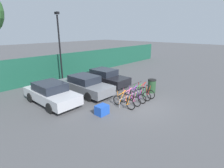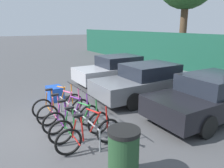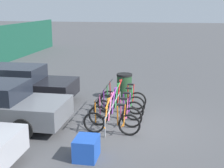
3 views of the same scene
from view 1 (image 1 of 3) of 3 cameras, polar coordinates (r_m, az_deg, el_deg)
The scene contains 14 objects.
ground_plane at distance 11.43m, azimuth 8.52°, elevation -6.96°, with size 120.00×120.00×0.00m, color #4C4C4F.
hoarding_wall at distance 17.83m, azimuth -17.72°, elevation 5.27°, with size 36.00×0.16×2.43m, color #19513D.
bike_rack at distance 11.87m, azimuth 6.87°, elevation -3.48°, with size 2.94×0.04×0.57m.
bicycle_orange at distance 10.93m, azimuth 3.86°, elevation -5.80°, with size 0.68×1.71×1.05m.
bicycle_pink at distance 11.39m, azimuth 5.79°, elevation -4.87°, with size 0.68×1.71×1.05m.
bicycle_purple at distance 11.87m, azimuth 7.60°, elevation -4.00°, with size 0.68×1.71×1.05m.
bicycle_green at distance 12.34m, azimuth 9.18°, elevation -3.24°, with size 0.68×1.71×1.05m.
bicycle_red at distance 12.78m, azimuth 10.50°, elevation -2.60°, with size 0.68×1.71×1.05m.
car_silver at distance 12.09m, azimuth -19.23°, elevation -2.87°, with size 1.91×4.33×1.40m.
car_grey at distance 13.33m, azimuth -8.73°, elevation -0.25°, with size 1.91×4.55×1.40m.
car_black at distance 15.35m, azimuth -2.42°, elevation 2.25°, with size 1.91×4.46×1.40m.
lamp_post at distance 16.66m, azimuth -16.76°, elevation 12.27°, with size 0.24×0.44×6.14m.
trash_bin at distance 13.85m, azimuth 12.84°, elevation -0.58°, with size 0.63×0.63×1.03m.
cargo_crate at distance 10.10m, azimuth -3.32°, elevation -8.42°, with size 0.70×0.56×0.55m, color blue.
Camera 1 is at (-8.81, -5.62, 4.62)m, focal length 28.00 mm.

